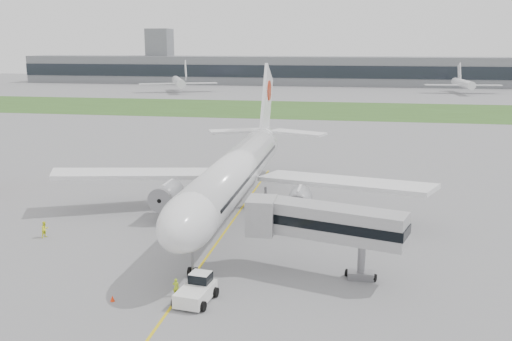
% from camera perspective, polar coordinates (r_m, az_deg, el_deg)
% --- Properties ---
extents(ground, '(600.00, 600.00, 0.00)m').
position_cam_1_polar(ground, '(67.12, -2.72, -5.57)').
color(ground, gray).
rests_on(ground, ground).
extents(apron_markings, '(70.00, 70.00, 0.04)m').
position_cam_1_polar(apron_markings, '(62.52, -3.74, -6.98)').
color(apron_markings, gold).
rests_on(apron_markings, ground).
extents(grass_strip, '(600.00, 50.00, 0.02)m').
position_cam_1_polar(grass_strip, '(183.87, 5.64, 6.08)').
color(grass_strip, '#33531F').
rests_on(grass_strip, ground).
extents(terminal_building, '(320.00, 22.30, 14.00)m').
position_cam_1_polar(terminal_building, '(292.67, 7.43, 9.85)').
color(terminal_building, slate).
rests_on(terminal_building, ground).
extents(control_tower, '(12.00, 12.00, 56.00)m').
position_cam_1_polar(control_tower, '(312.77, -9.48, 8.68)').
color(control_tower, slate).
rests_on(control_tower, ground).
extents(airliner, '(48.13, 53.95, 17.88)m').
position_cam_1_polar(airliner, '(70.20, -1.89, 0.05)').
color(airliner, white).
rests_on(airliner, ground).
extents(pushback_tug, '(3.25, 4.42, 2.13)m').
position_cam_1_polar(pushback_tug, '(48.59, -5.93, -11.74)').
color(pushback_tug, white).
rests_on(pushback_tug, ground).
extents(jet_bridge, '(14.85, 6.93, 6.80)m').
position_cam_1_polar(jet_bridge, '(52.42, 6.38, -5.14)').
color(jet_bridge, '#A0A0A3').
rests_on(jet_bridge, ground).
extents(safety_cone_left, '(0.38, 0.38, 0.52)m').
position_cam_1_polar(safety_cone_left, '(49.93, -14.17, -12.29)').
color(safety_cone_left, '#FD340D').
rests_on(safety_cone_left, ground).
extents(safety_cone_right, '(0.44, 0.44, 0.61)m').
position_cam_1_polar(safety_cone_right, '(49.44, -7.24, -12.18)').
color(safety_cone_right, '#FD340D').
rests_on(safety_cone_right, ground).
extents(ground_crew_near, '(0.59, 0.40, 1.60)m').
position_cam_1_polar(ground_crew_near, '(49.62, -8.00, -11.49)').
color(ground_crew_near, '#ADD122').
rests_on(ground_crew_near, ground).
extents(ground_crew_far, '(0.96, 1.08, 1.84)m').
position_cam_1_polar(ground_crew_far, '(67.15, -20.36, -5.54)').
color(ground_crew_far, '#F7FF2A').
rests_on(ground_crew_far, ground).
extents(distant_aircraft_left, '(41.98, 39.85, 12.73)m').
position_cam_1_polar(distant_aircraft_left, '(250.56, -7.73, 7.78)').
color(distant_aircraft_left, white).
rests_on(distant_aircraft_left, ground).
extents(distant_aircraft_right, '(33.28, 29.92, 11.92)m').
position_cam_1_polar(distant_aircraft_right, '(257.49, 19.92, 7.27)').
color(distant_aircraft_right, white).
rests_on(distant_aircraft_right, ground).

